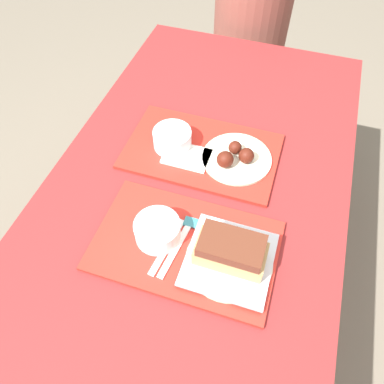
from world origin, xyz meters
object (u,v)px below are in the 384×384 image
tray_far (202,151)px  bowl_coleslaw_near (157,230)px  tray_near (185,245)px  person_seated_across (252,19)px  brisket_sandwich_plate (230,255)px  bowl_coleslaw_far (172,138)px  wings_plate_far (236,157)px

tray_far → bowl_coleslaw_near: bowl_coleslaw_near is taller
tray_near → person_seated_across: (-0.09, 1.19, -0.04)m
person_seated_across → brisket_sandwich_plate: bearing=-80.3°
tray_near → bowl_coleslaw_far: bowl_coleslaw_far is taller
tray_near → person_seated_across: bearing=94.4°
bowl_coleslaw_far → person_seated_across: person_seated_across is taller
wings_plate_far → person_seated_across: 0.89m
bowl_coleslaw_far → person_seated_across: 0.88m
tray_near → brisket_sandwich_plate: 0.12m
tray_near → person_seated_across: size_ratio=0.65×
brisket_sandwich_plate → bowl_coleslaw_far: size_ratio=1.84×
brisket_sandwich_plate → person_seated_across: (-0.21, 1.20, -0.08)m
tray_far → wings_plate_far: 0.11m
tray_far → brisket_sandwich_plate: brisket_sandwich_plate is taller
tray_far → brisket_sandwich_plate: size_ratio=2.16×
bowl_coleslaw_near → person_seated_across: bearing=90.9°
brisket_sandwich_plate → person_seated_across: bearing=99.7°
tray_far → person_seated_across: person_seated_across is taller
tray_far → bowl_coleslaw_near: (-0.02, -0.32, 0.04)m
wings_plate_far → person_seated_across: (-0.14, 0.88, -0.06)m
brisket_sandwich_plate → bowl_coleslaw_far: brisket_sandwich_plate is taller
tray_far → bowl_coleslaw_near: bearing=-92.9°
brisket_sandwich_plate → wings_plate_far: bearing=101.4°
brisket_sandwich_plate → person_seated_across: person_seated_across is taller
tray_far → bowl_coleslaw_far: (-0.09, -0.01, 0.04)m
tray_far → wings_plate_far: wings_plate_far is taller
wings_plate_far → bowl_coleslaw_far: bearing=179.2°
bowl_coleslaw_near → person_seated_across: (-0.02, 1.19, -0.07)m
bowl_coleslaw_near → bowl_coleslaw_far: size_ratio=1.00×
wings_plate_far → brisket_sandwich_plate: bearing=-78.6°
bowl_coleslaw_far → tray_far: bearing=5.4°
tray_near → brisket_sandwich_plate: brisket_sandwich_plate is taller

